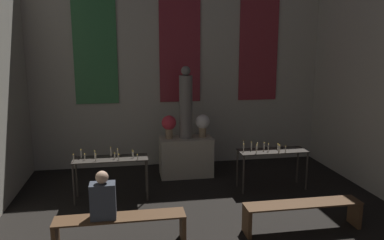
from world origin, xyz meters
TOP-DOWN VIEW (x-y plane):
  - wall_back at (0.00, 11.07)m, footprint 7.23×0.16m
  - altar at (0.00, 10.11)m, footprint 1.17×0.62m
  - statue at (0.00, 10.11)m, footprint 0.29×0.29m
  - flower_vase_left at (-0.38, 10.11)m, footprint 0.32×0.32m
  - flower_vase_right at (0.38, 10.11)m, footprint 0.32×0.32m
  - candle_rack_left at (-1.62, 9.02)m, footprint 1.40×0.49m
  - candle_rack_right at (1.61, 9.02)m, footprint 1.40×0.49m
  - pew_back_left at (-1.42, 7.21)m, footprint 1.90×0.36m
  - pew_back_right at (1.42, 7.21)m, footprint 1.90×0.36m
  - person_seated at (-1.66, 7.21)m, footprint 0.36×0.24m

SIDE VIEW (x-z plane):
  - pew_back_left at x=-1.42m, z-range 0.10..0.56m
  - pew_back_right at x=1.42m, z-range 0.10..0.56m
  - altar at x=0.00m, z-range 0.00..0.88m
  - candle_rack_left at x=-1.62m, z-range 0.21..1.22m
  - candle_rack_right at x=1.61m, z-range 0.22..1.22m
  - person_seated at x=-1.66m, z-range 0.41..1.11m
  - flower_vase_left at x=-0.38m, z-range 0.94..1.46m
  - flower_vase_right at x=0.38m, z-range 0.94..1.46m
  - statue at x=0.00m, z-range 0.83..2.43m
  - wall_back at x=0.00m, z-range 0.03..4.95m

